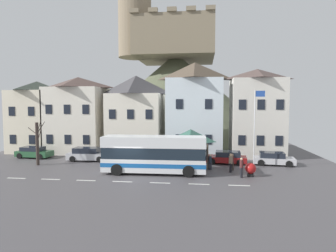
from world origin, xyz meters
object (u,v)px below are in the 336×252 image
Objects in this scene: pedestrian_03 at (231,161)px; pedestrian_02 at (241,167)px; parked_car_00 at (88,154)px; parked_car_03 at (273,159)px; townhouse_03 at (195,109)px; pedestrian_00 at (210,162)px; pedestrian_01 at (232,162)px; townhouse_01 at (79,115)px; townhouse_04 at (257,113)px; harbour_buoy at (251,169)px; townhouse_02 at (136,115)px; bare_tree_00 at (37,143)px; flagpole at (255,123)px; transit_bus at (154,155)px; public_bench at (191,158)px; parked_car_02 at (34,152)px; townhouse_00 at (38,116)px; bus_shelter at (191,136)px; hilltop_castle at (175,92)px; parked_car_01 at (226,157)px.

pedestrian_02 is at bearing -67.97° from pedestrian_03.
parked_car_03 is (19.47, 0.16, -0.07)m from parked_car_00.
townhouse_03 is 12.92m from pedestrian_02.
pedestrian_01 is (2.02, -0.10, 0.09)m from pedestrian_00.
townhouse_01 is 2.34× the size of parked_car_03.
townhouse_04 is 8.86× the size of harbour_buoy.
townhouse_02 reaches higher than bare_tree_00.
bare_tree_00 is at bearing -151.08° from townhouse_03.
townhouse_04 reaches higher than flagpole.
transit_bus reaches higher than parked_car_00.
bare_tree_00 is at bearing -168.12° from public_bench.
townhouse_01 is 7.27m from parked_car_02.
parked_car_02 is at bearing 157.52° from transit_bus.
pedestrian_00 is at bearing -78.62° from townhouse_03.
parked_car_00 is at bearing 169.06° from pedestrian_01.
parked_car_02 is (-15.04, 5.89, -1.03)m from transit_bus.
parked_car_00 is at bearing -126.00° from townhouse_02.
pedestrian_03 reaches higher than public_bench.
townhouse_00 is 5.83m from townhouse_01.
pedestrian_03 is (10.82, -9.30, -3.87)m from townhouse_02.
parked_car_02 is at bearing 170.10° from parked_car_00.
bare_tree_00 is at bearing 177.25° from pedestrian_03.
bus_shelter is 2.20× the size of pedestrian_02.
hilltop_castle is 28.71m from flagpole.
harbour_buoy is at bearing 26.21° from pedestrian_02.
pedestrian_00 is (22.52, -8.99, -3.87)m from townhouse_00.
townhouse_02 is (13.51, -0.58, 0.26)m from townhouse_00.
parked_car_00 reaches higher than parked_car_03.
parked_car_01 is 3.58m from pedestrian_00.
parked_car_02 is at bearing -170.38° from townhouse_04.
harbour_buoy is at bearing -19.18° from parked_car_00.
parked_car_03 is 2.31× the size of public_bench.
parked_car_02 is at bearing -157.16° from townhouse_02.
harbour_buoy is (1.32, -2.18, -0.16)m from pedestrian_01.
townhouse_00 is 27.88m from pedestrian_02.
harbour_buoy is (1.52, -1.38, -0.33)m from pedestrian_03.
bus_shelter is (14.83, -7.12, -1.82)m from townhouse_01.
flagpole reaches higher than parked_car_01.
parked_car_03 is at bearing 40.89° from flagpole.
townhouse_04 is at bearing 41.00° from bus_shelter.
pedestrian_00 reaches higher than parked_car_02.
parked_car_00 is at bearing -173.30° from parked_car_03.
pedestrian_03 reaches higher than pedestrian_01.
townhouse_02 is at bearing 26.58° from parked_car_02.
parked_car_01 is at bearing -16.97° from townhouse_01.
bus_shelter is 15.42m from bare_tree_00.
pedestrian_01 is (7.99, -27.68, -7.83)m from hilltop_castle.
townhouse_03 is 7.34m from townhouse_04.
townhouse_01 is 19.75m from parked_car_01.
pedestrian_01 is 0.85m from pedestrian_03.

